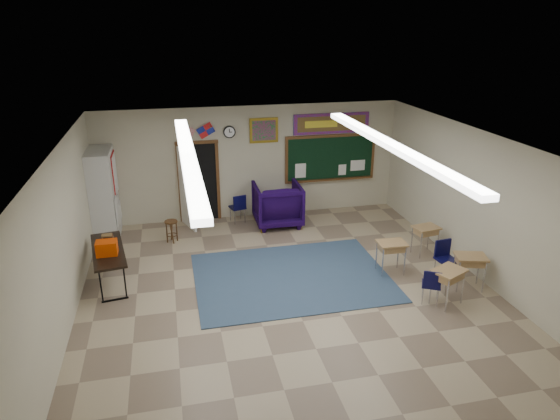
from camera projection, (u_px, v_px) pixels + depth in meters
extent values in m
plane|color=#9C8A6C|center=(292.00, 298.00, 9.67)|extent=(9.00, 9.00, 0.00)
cube|color=#BDB699|center=(251.00, 162.00, 13.23)|extent=(8.00, 0.04, 3.00)
cube|color=#BDB699|center=(401.00, 395.00, 5.04)|extent=(8.00, 0.04, 3.00)
cube|color=#BDB699|center=(60.00, 247.00, 8.31)|extent=(0.04, 9.00, 3.00)
cube|color=#BDB699|center=(486.00, 209.00, 9.96)|extent=(0.04, 9.00, 3.00)
cube|color=silver|center=(293.00, 146.00, 8.60)|extent=(8.00, 9.00, 0.04)
cube|color=#30435C|center=(292.00, 277.00, 10.44)|extent=(4.00, 3.00, 0.02)
cube|color=black|center=(199.00, 182.00, 13.10)|extent=(0.95, 0.04, 2.10)
cube|color=white|center=(186.00, 189.00, 12.63)|extent=(0.35, 0.86, 2.05)
cube|color=#583519|center=(330.00, 158.00, 13.66)|extent=(2.55, 0.05, 1.30)
cube|color=black|center=(331.00, 158.00, 13.65)|extent=(2.40, 0.03, 1.15)
cube|color=#583519|center=(330.00, 179.00, 13.82)|extent=(2.40, 0.12, 0.04)
cube|color=#B40F15|center=(332.00, 123.00, 13.32)|extent=(2.10, 0.04, 0.55)
cube|color=brown|center=(332.00, 124.00, 13.31)|extent=(1.90, 0.03, 0.40)
cube|color=olive|center=(264.00, 130.00, 12.98)|extent=(0.75, 0.05, 0.65)
cube|color=#A51466|center=(264.00, 130.00, 12.96)|extent=(0.62, 0.03, 0.52)
cylinder|color=black|center=(229.00, 132.00, 12.79)|extent=(0.32, 0.05, 0.32)
cylinder|color=white|center=(229.00, 132.00, 12.77)|extent=(0.26, 0.02, 0.26)
cube|color=beige|center=(104.00, 195.00, 12.01)|extent=(0.55, 1.25, 2.20)
imported|color=black|center=(278.00, 204.00, 12.97)|extent=(1.21, 1.24, 1.11)
cube|color=#A47A4C|center=(392.00, 243.00, 10.39)|extent=(0.61, 0.46, 0.04)
cube|color=olive|center=(392.00, 247.00, 10.43)|extent=(0.52, 0.39, 0.12)
cube|color=#A47A4C|center=(426.00, 228.00, 11.26)|extent=(0.62, 0.50, 0.04)
cube|color=olive|center=(426.00, 231.00, 11.29)|extent=(0.54, 0.43, 0.11)
cube|color=#A47A4C|center=(449.00, 271.00, 9.23)|extent=(0.73, 0.66, 0.04)
cube|color=olive|center=(449.00, 276.00, 9.26)|extent=(0.63, 0.56, 0.12)
cube|color=#A47A4C|center=(471.00, 257.00, 9.79)|extent=(0.69, 0.59, 0.04)
cube|color=olive|center=(470.00, 261.00, 9.82)|extent=(0.60, 0.50, 0.12)
cube|color=black|center=(108.00, 250.00, 10.01)|extent=(0.86, 1.86, 0.05)
cube|color=#C64403|center=(107.00, 248.00, 9.73)|extent=(0.40, 0.30, 0.28)
cylinder|color=#4A3216|center=(171.00, 222.00, 11.93)|extent=(0.31, 0.31, 0.04)
torus|color=#4A3216|center=(172.00, 235.00, 12.05)|extent=(0.25, 0.25, 0.02)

